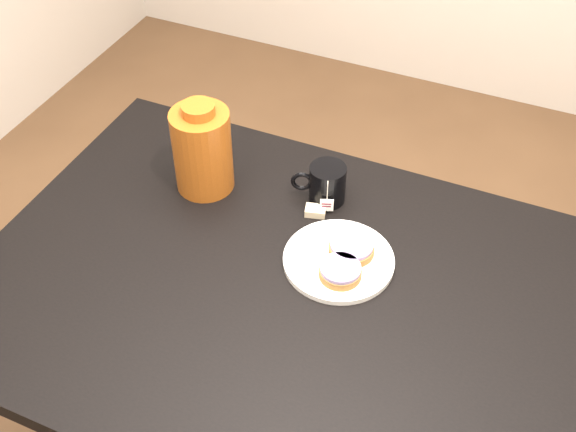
{
  "coord_description": "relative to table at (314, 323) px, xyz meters",
  "views": [
    {
      "loc": [
        0.32,
        -0.87,
        1.86
      ],
      "look_at": [
        -0.12,
        0.14,
        0.81
      ],
      "focal_mm": 45.0,
      "sensor_mm": 36.0,
      "label": 1
    }
  ],
  "objects": [
    {
      "name": "bagel_back",
      "position": [
        0.03,
        0.13,
        0.11
      ],
      "size": [
        0.1,
        0.1,
        0.03
      ],
      "color": "brown",
      "rests_on": "plate"
    },
    {
      "name": "table",
      "position": [
        0.0,
        0.0,
        0.0
      ],
      "size": [
        1.4,
        0.9,
        0.75
      ],
      "color": "black",
      "rests_on": "ground_plane"
    },
    {
      "name": "teabag_pouch",
      "position": [
        -0.09,
        0.22,
        0.09
      ],
      "size": [
        0.05,
        0.04,
        0.02
      ],
      "primitive_type": "cube",
      "rotation": [
        0.0,
        0.0,
        0.26
      ],
      "color": "#C6B793",
      "rests_on": "table"
    },
    {
      "name": "plate",
      "position": [
        0.01,
        0.11,
        0.09
      ],
      "size": [
        0.23,
        0.23,
        0.02
      ],
      "color": "white",
      "rests_on": "table"
    },
    {
      "name": "bagel_package",
      "position": [
        -0.36,
        0.21,
        0.19
      ],
      "size": [
        0.15,
        0.15,
        0.22
      ],
      "rotation": [
        0.0,
        0.0,
        0.1
      ],
      "color": "#692E0D",
      "rests_on": "table"
    },
    {
      "name": "mug",
      "position": [
        -0.09,
        0.28,
        0.13
      ],
      "size": [
        0.13,
        0.11,
        0.09
      ],
      "rotation": [
        0.0,
        0.0,
        0.36
      ],
      "color": "black",
      "rests_on": "table"
    },
    {
      "name": "bagel_front",
      "position": [
        0.03,
        0.06,
        0.11
      ],
      "size": [
        0.1,
        0.1,
        0.03
      ],
      "color": "brown",
      "rests_on": "plate"
    }
  ]
}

